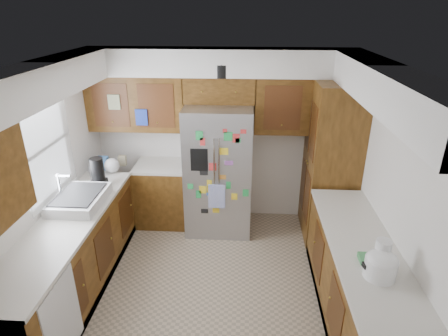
{
  "coord_description": "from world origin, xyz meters",
  "views": [
    {
      "loc": [
        0.37,
        -3.52,
        2.99
      ],
      "look_at": [
        0.12,
        0.35,
        1.3
      ],
      "focal_mm": 30.0,
      "sensor_mm": 36.0,
      "label": 1
    }
  ],
  "objects": [
    {
      "name": "bridge_cabinet",
      "position": [
        0.0,
        1.43,
        1.98
      ],
      "size": [
        0.96,
        0.34,
        0.35
      ],
      "primitive_type": "cube",
      "color": "#3D250B",
      "rests_on": "fridge"
    },
    {
      "name": "left_counter_run",
      "position": [
        -1.36,
        0.03,
        0.43
      ],
      "size": [
        1.36,
        3.2,
        0.92
      ],
      "color": "#3D250B",
      "rests_on": "ground"
    },
    {
      "name": "room_shell",
      "position": [
        -0.11,
        0.36,
        1.82
      ],
      "size": [
        3.64,
        3.24,
        2.52
      ],
      "color": "white",
      "rests_on": "ground"
    },
    {
      "name": "sink_assembly",
      "position": [
        -1.5,
        0.1,
        0.99
      ],
      "size": [
        0.52,
        0.7,
        0.37
      ],
      "color": "silver",
      "rests_on": "left_counter_run"
    },
    {
      "name": "left_counter_clutter",
      "position": [
        -1.47,
        0.8,
        1.05
      ],
      "size": [
        0.34,
        0.89,
        0.38
      ],
      "color": "black",
      "rests_on": "left_counter_run"
    },
    {
      "name": "floor",
      "position": [
        0.0,
        0.0,
        0.0
      ],
      "size": [
        3.6,
        3.6,
        0.0
      ],
      "primitive_type": "plane",
      "color": "tan",
      "rests_on": "ground"
    },
    {
      "name": "pantry",
      "position": [
        1.5,
        1.15,
        1.07
      ],
      "size": [
        0.6,
        0.9,
        2.15
      ],
      "primitive_type": "cube",
      "color": "#3D250B",
      "rests_on": "ground"
    },
    {
      "name": "paper_towel",
      "position": [
        1.53,
        -0.86,
        1.07
      ],
      "size": [
        0.13,
        0.13,
        0.29
      ],
      "primitive_type": "cylinder",
      "color": "white",
      "rests_on": "right_counter_run"
    },
    {
      "name": "right_counter_run",
      "position": [
        1.5,
        -0.47,
        0.42
      ],
      "size": [
        0.63,
        2.25,
        0.92
      ],
      "color": "#3D250B",
      "rests_on": "ground"
    },
    {
      "name": "fridge_top_items",
      "position": [
        -0.14,
        1.35,
        2.27
      ],
      "size": [
        0.67,
        0.28,
        0.25
      ],
      "color": "#264B9D",
      "rests_on": "bridge_cabinet"
    },
    {
      "name": "rice_cooker",
      "position": [
        1.5,
        -0.95,
        1.04
      ],
      "size": [
        0.27,
        0.26,
        0.23
      ],
      "color": "white",
      "rests_on": "right_counter_run"
    },
    {
      "name": "fridge",
      "position": [
        -0.0,
        1.2,
        0.9
      ],
      "size": [
        0.9,
        0.79,
        1.8
      ],
      "color": "gray",
      "rests_on": "ground"
    }
  ]
}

